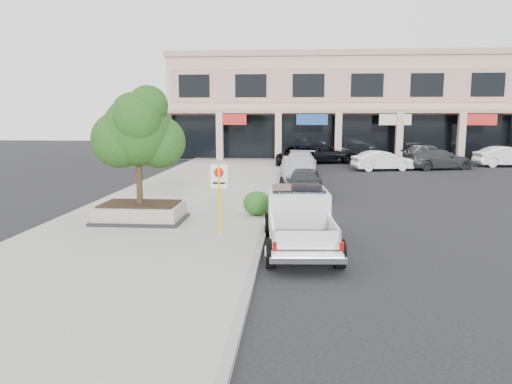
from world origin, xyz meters
TOP-DOWN VIEW (x-y plane):
  - ground at (0.00, 0.00)m, footprint 120.00×120.00m
  - sidewalk at (-5.50, 6.00)m, footprint 8.00×52.00m
  - curb at (-1.55, 6.00)m, footprint 0.20×52.00m
  - strip_mall at (8.00, 33.93)m, footprint 40.55×12.43m
  - planter at (-6.15, 2.28)m, footprint 3.20×2.20m
  - planter_tree at (-6.02, 2.43)m, footprint 2.90×2.55m
  - no_parking_sign at (-2.96, 0.56)m, footprint 0.55×0.09m
  - hedge at (-1.96, 3.69)m, footprint 1.10×0.99m
  - pickup_truck at (-0.35, -0.61)m, footprint 2.45×5.70m
  - curb_car_a at (-0.08, 9.17)m, footprint 2.03×4.32m
  - curb_car_b at (-0.38, 13.75)m, footprint 2.06×4.92m
  - curb_car_c at (-0.27, 18.45)m, footprint 2.62×5.42m
  - curb_car_d at (-0.44, 24.06)m, footprint 3.43×6.09m
  - lot_car_a at (5.84, 22.99)m, footprint 4.34×2.63m
  - lot_car_b at (5.73, 21.25)m, footprint 4.55×2.49m
  - lot_car_c at (9.97, 22.49)m, footprint 5.61×3.61m
  - lot_car_d at (2.00, 26.54)m, footprint 5.82×3.62m
  - lot_car_e at (10.47, 27.71)m, footprint 5.03×3.33m
  - lot_car_f at (15.78, 24.77)m, footprint 4.89×2.16m

SIDE VIEW (x-z plane):
  - ground at x=0.00m, z-range 0.00..0.00m
  - sidewalk at x=-5.50m, z-range 0.00..0.15m
  - curb at x=-1.55m, z-range 0.00..0.15m
  - planter at x=-6.15m, z-range 0.14..0.82m
  - hedge at x=-1.96m, z-range 0.15..1.08m
  - lot_car_a at x=5.84m, z-range 0.00..1.38m
  - lot_car_b at x=5.73m, z-range 0.00..1.42m
  - curb_car_a at x=-0.08m, z-range 0.00..1.43m
  - lot_car_d at x=2.00m, z-range 0.00..1.50m
  - lot_car_c at x=9.97m, z-range 0.00..1.51m
  - curb_car_c at x=-0.27m, z-range 0.00..1.52m
  - lot_car_f at x=15.78m, z-range 0.00..1.56m
  - curb_car_b at x=-0.38m, z-range 0.00..1.58m
  - lot_car_e at x=10.47m, z-range 0.00..1.59m
  - curb_car_d at x=-0.44m, z-range 0.00..1.61m
  - pickup_truck at x=-0.35m, z-range 0.00..1.75m
  - no_parking_sign at x=-2.96m, z-range 0.48..2.78m
  - planter_tree at x=-6.02m, z-range 1.41..5.41m
  - strip_mall at x=8.00m, z-range 0.00..9.50m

